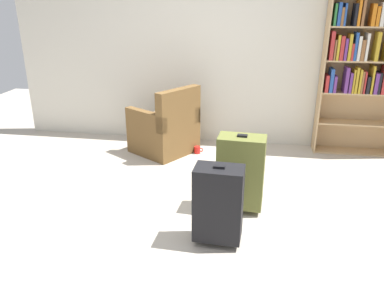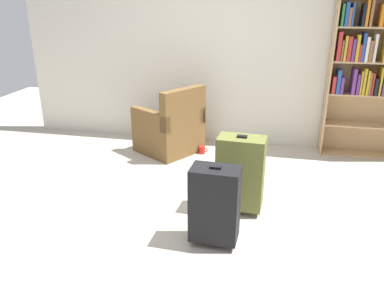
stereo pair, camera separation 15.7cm
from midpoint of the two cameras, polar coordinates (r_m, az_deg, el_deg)
ground_plane at (r=3.94m, az=-3.11°, el=-7.95°), size 9.49×9.49×0.00m
back_wall at (r=5.51m, az=1.36°, el=15.01°), size 5.42×0.10×2.60m
bookshelf at (r=5.43m, az=23.46°, el=11.87°), size 1.10×0.28×2.02m
armchair at (r=5.23m, az=-4.72°, el=3.50°), size 0.97×0.97×0.90m
mug at (r=5.25m, az=-0.06°, el=0.52°), size 0.12×0.08×0.10m
suitcase_olive at (r=3.76m, az=5.91°, el=-2.67°), size 0.46×0.28×0.78m
suitcase_black at (r=3.26m, az=2.47°, el=-7.30°), size 0.41×0.27×0.71m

